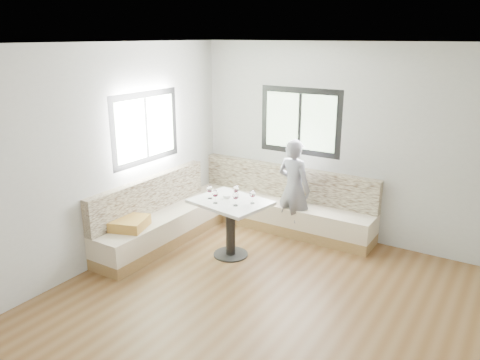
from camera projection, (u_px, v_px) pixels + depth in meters
name	position (u px, v px, depth m)	size (l,w,h in m)	color
room	(270.00, 189.00, 4.63)	(5.01, 5.01, 2.81)	brown
banquette	(229.00, 213.00, 6.97)	(2.94, 2.80, 0.95)	#9A7548
table	(230.00, 215.00, 6.21)	(1.07, 0.90, 0.79)	black
person	(294.00, 188.00, 6.82)	(0.54, 0.35, 1.47)	slate
olive_ramekin	(227.00, 196.00, 6.25)	(0.10, 0.10, 0.04)	white
wine_glass_a	(210.00, 189.00, 6.20)	(0.08, 0.08, 0.18)	white
wine_glass_b	(215.00, 194.00, 6.02)	(0.08, 0.08, 0.18)	white
wine_glass_c	(236.00, 196.00, 5.94)	(0.08, 0.08, 0.18)	white
wine_glass_d	(236.00, 189.00, 6.21)	(0.08, 0.08, 0.18)	white
wine_glass_e	(253.00, 194.00, 6.02)	(0.08, 0.08, 0.18)	white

